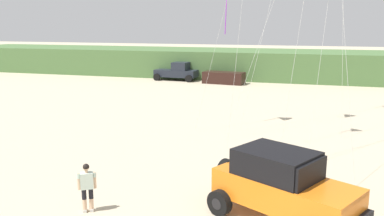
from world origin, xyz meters
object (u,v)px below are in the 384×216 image
object	(u,v)px
distant_sedan	(224,78)
jeep	(283,185)
distant_pickup	(177,72)
person_watching	(87,185)

from	to	relation	value
distant_sedan	jeep	bearing A→B (deg)	-67.89
jeep	distant_pickup	size ratio (longest dim) A/B	1.06
person_watching	distant_pickup	xyz separation A→B (m)	(-7.22, 31.09, 0.00)
distant_pickup	distant_sedan	xyz separation A→B (m)	(5.38, -1.06, -0.34)
jeep	distant_pickup	xyz separation A→B (m)	(-13.38, 29.97, -0.26)
distant_pickup	person_watching	bearing A→B (deg)	-76.93
jeep	distant_pickup	bearing A→B (deg)	114.06
distant_pickup	distant_sedan	bearing A→B (deg)	-11.14
distant_sedan	person_watching	bearing A→B (deg)	-79.87
jeep	distant_sedan	distance (m)	30.01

